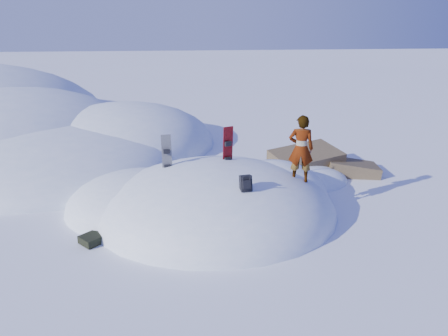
{
  "coord_description": "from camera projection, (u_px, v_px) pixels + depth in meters",
  "views": [
    {
      "loc": [
        -0.89,
        -11.47,
        5.49
      ],
      "look_at": [
        0.27,
        0.3,
        1.3
      ],
      "focal_mm": 35.0,
      "sensor_mm": 36.0,
      "label": 1
    }
  ],
  "objects": [
    {
      "name": "backpack",
      "position": [
        246.0,
        183.0,
        10.95
      ],
      "size": [
        0.33,
        0.37,
        0.48
      ],
      "rotation": [
        0.0,
        0.0,
        0.17
      ],
      "color": "black",
      "rests_on": "snow_mound"
    },
    {
      "name": "snow_mound",
      "position": [
        209.0,
        211.0,
        12.88
      ],
      "size": [
        8.0,
        6.0,
        3.0
      ],
      "color": "white",
      "rests_on": "ground"
    },
    {
      "name": "person",
      "position": [
        301.0,
        149.0,
        12.05
      ],
      "size": [
        0.78,
        0.61,
        1.9
      ],
      "primitive_type": "imported",
      "rotation": [
        0.0,
        0.0,
        2.9
      ],
      "color": "slate",
      "rests_on": "snow_mound"
    },
    {
      "name": "rock_outcrop",
      "position": [
        311.0,
        174.0,
        15.84
      ],
      "size": [
        4.68,
        4.41,
        1.68
      ],
      "color": "brown",
      "rests_on": "ground"
    },
    {
      "name": "snowboard_dark",
      "position": [
        167.0,
        161.0,
        12.46
      ],
      "size": [
        0.31,
        0.3,
        1.51
      ],
      "rotation": [
        0.0,
        0.0,
        0.1
      ],
      "color": "black",
      "rests_on": "snow_mound"
    },
    {
      "name": "ground",
      "position": [
        216.0,
        214.0,
        12.68
      ],
      "size": [
        120.0,
        120.0,
        0.0
      ],
      "primitive_type": "plane",
      "color": "white",
      "rests_on": "ground"
    },
    {
      "name": "gear_pile",
      "position": [
        98.0,
        236.0,
        11.14
      ],
      "size": [
        0.99,
        0.87,
        0.26
      ],
      "rotation": [
        0.0,
        0.0,
        0.76
      ],
      "color": "black",
      "rests_on": "ground"
    },
    {
      "name": "snowboard_red",
      "position": [
        228.0,
        153.0,
        12.78
      ],
      "size": [
        0.33,
        0.27,
        1.65
      ],
      "rotation": [
        0.0,
        0.0,
        0.4
      ],
      "color": "red",
      "rests_on": "snow_mound"
    }
  ]
}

